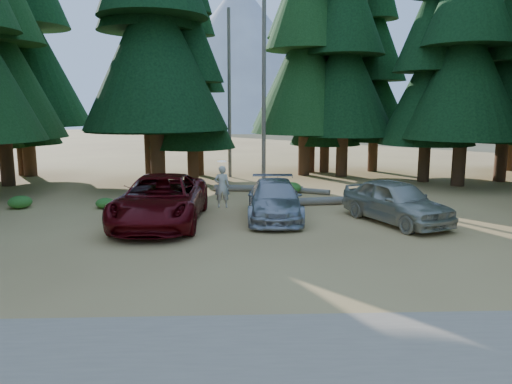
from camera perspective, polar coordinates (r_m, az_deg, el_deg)
ground at (r=15.23m, az=0.84°, el=-6.68°), size 160.00×160.00×0.00m
gravel_strip at (r=9.20m, az=3.13°, el=-18.20°), size 26.00×3.50×0.01m
forest_belt_north at (r=29.91m, az=-0.71°, el=1.50°), size 36.00×7.00×22.00m
snag_front at (r=29.17m, az=0.91°, el=13.11°), size 0.24×0.24×12.00m
snag_back at (r=30.59m, az=-3.07°, el=11.07°), size 0.20×0.20×10.00m
mountain_peak at (r=103.17m, az=-3.35°, el=14.46°), size 48.00×50.00×28.00m
red_pickup at (r=18.79m, az=-10.83°, el=-0.88°), size 3.20×6.54×1.79m
silver_minivan_center at (r=19.38m, az=2.12°, el=-0.87°), size 2.25×5.12×1.46m
silver_minivan_right at (r=19.32m, az=15.71°, el=-1.03°), size 3.65×5.12×1.62m
frisbee_player at (r=19.31m, az=-3.91°, el=0.66°), size 0.61×0.43×1.81m
log_left at (r=25.45m, az=0.28°, el=0.40°), size 4.54×0.98×0.32m
log_mid at (r=25.25m, az=4.88°, el=0.23°), size 3.00×1.80×0.27m
log_right at (r=22.37m, az=8.50°, el=-0.99°), size 5.34×0.99×0.34m
shrub_far_left at (r=22.30m, az=-16.86°, el=-1.22°), size 0.80×0.80×0.44m
shrub_left at (r=22.32m, az=-14.41°, el=-1.02°), size 0.89×0.89×0.49m
shrub_center_left at (r=23.16m, az=1.93°, el=-0.25°), size 1.02×1.02×0.56m
shrub_center_right at (r=25.06m, az=4.05°, el=0.50°), size 1.01×1.01×0.56m
shrub_right at (r=23.70m, az=14.89°, el=-0.27°), size 1.13×1.13×0.62m
shrub_far_right at (r=24.72m, az=12.93°, el=0.10°), size 0.94×0.94×0.52m
shrub_edge_west at (r=23.58m, az=-25.36°, el=-1.04°), size 0.98×0.98×0.54m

